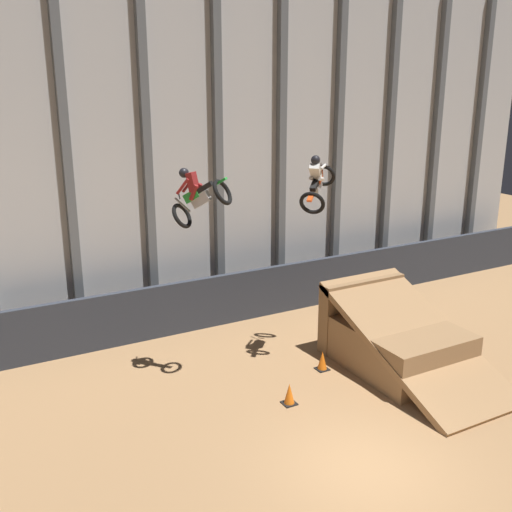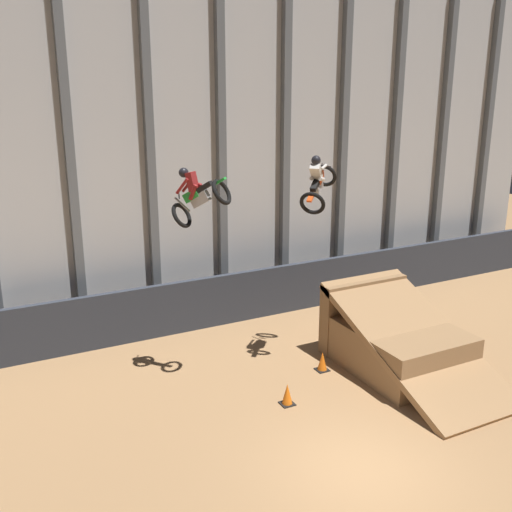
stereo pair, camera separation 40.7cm
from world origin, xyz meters
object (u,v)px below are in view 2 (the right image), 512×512
rider_bike_left_air (197,196)px  rider_bike_right_air (318,183)px  traffic_cone_near_ramp (287,395)px  traffic_cone_arena_edge (322,361)px  dirt_ramp (394,340)px

rider_bike_left_air → rider_bike_right_air: bearing=-45.6°
traffic_cone_near_ramp → traffic_cone_arena_edge: same height
traffic_cone_arena_edge → traffic_cone_near_ramp: bearing=-147.6°
traffic_cone_near_ramp → rider_bike_left_air: bearing=120.2°
rider_bike_right_air → traffic_cone_arena_edge: rider_bike_right_air is taller
rider_bike_left_air → traffic_cone_near_ramp: 5.70m
rider_bike_right_air → traffic_cone_near_ramp: bearing=-88.0°
dirt_ramp → rider_bike_left_air: size_ratio=3.14×
traffic_cone_near_ramp → dirt_ramp: bearing=7.7°
rider_bike_left_air → rider_bike_right_air: 3.52m
traffic_cone_near_ramp → traffic_cone_arena_edge: 2.22m
rider_bike_right_air → traffic_cone_arena_edge: size_ratio=2.99×
dirt_ramp → traffic_cone_arena_edge: dirt_ramp is taller
rider_bike_left_air → traffic_cone_near_ramp: size_ratio=3.02×
rider_bike_right_air → traffic_cone_near_ramp: 5.89m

